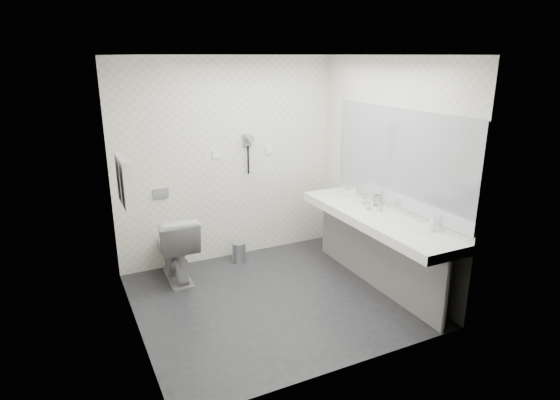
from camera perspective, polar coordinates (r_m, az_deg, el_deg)
floor at (r=5.12m, az=-0.79°, el=-11.99°), size 2.80×2.80×0.00m
ceiling at (r=4.47m, az=-0.92°, el=17.27°), size 2.80×2.80×0.00m
wall_back at (r=5.80m, az=-6.36°, el=4.71°), size 2.80×0.00×2.80m
wall_front at (r=3.56m, az=8.14°, el=-3.44°), size 2.80×0.00×2.80m
wall_left at (r=4.26m, az=-18.15°, el=-0.68°), size 0.00×2.60×2.60m
wall_right at (r=5.36m, az=12.82°, el=3.35°), size 0.00×2.60×2.60m
vanity_counter at (r=5.18m, az=11.48°, el=-2.27°), size 0.55×2.20×0.10m
vanity_panel at (r=5.34m, az=11.43°, el=-6.53°), size 0.03×2.15×0.75m
vanity_post_near at (r=4.67m, az=19.56°, el=-10.85°), size 0.06×0.06×0.75m
vanity_post_far at (r=6.15m, az=5.81°, el=-3.05°), size 0.06×0.06×0.75m
mirror at (r=5.16m, az=14.22°, el=5.00°), size 0.02×2.20×1.05m
basin_near at (r=4.70m, az=16.29°, el=-4.20°), size 0.40×0.31×0.05m
basin_far at (r=5.66m, az=7.54°, el=0.01°), size 0.40×0.31×0.05m
faucet_near at (r=4.80m, az=18.12°, el=-2.78°), size 0.04×0.04×0.15m
faucet_far at (r=5.75m, az=9.20°, el=1.12°), size 0.04×0.04×0.15m
soap_bottle_a at (r=5.25m, az=12.08°, el=-0.83°), size 0.07×0.07×0.11m
soap_bottle_b at (r=5.31m, az=10.74°, el=-0.64°), size 0.09×0.09×0.09m
glass_left at (r=5.46m, az=11.68°, el=-0.02°), size 0.08×0.08×0.12m
glass_right at (r=5.50m, az=10.34°, el=0.15°), size 0.08×0.08×0.12m
toilet at (r=5.52m, az=-12.64°, el=-5.59°), size 0.46×0.79×0.79m
flush_plate at (r=5.64m, az=-14.34°, el=0.77°), size 0.18×0.02×0.12m
pedal_bin at (r=5.94m, az=-5.03°, el=-6.42°), size 0.20×0.20×0.24m
bin_lid at (r=5.89m, az=-5.06°, el=-5.28°), size 0.17×0.17×0.01m
towel_rail at (r=4.72m, az=-18.89°, el=4.73°), size 0.02×0.62×0.02m
towel_near at (r=4.63m, az=-18.27°, el=1.76°), size 0.07×0.24×0.48m
towel_far at (r=4.90m, az=-18.76°, el=2.54°), size 0.07×0.24×0.48m
dryer_cradle at (r=5.82m, az=-4.00°, el=7.31°), size 0.10×0.04×0.14m
dryer_barrel at (r=5.75m, az=-3.74°, el=7.50°), size 0.08×0.14×0.08m
dryer_cord at (r=5.85m, az=-3.90°, el=4.88°), size 0.02×0.02×0.35m
switch_plate_a at (r=5.72m, az=-7.77°, el=5.51°), size 0.09×0.02×0.09m
switch_plate_b at (r=5.98m, az=-1.36°, el=6.15°), size 0.09×0.02×0.09m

